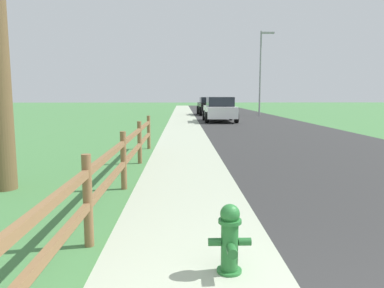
# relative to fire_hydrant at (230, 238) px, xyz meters

# --- Properties ---
(ground_plane) EXTENTS (120.00, 120.00, 0.00)m
(ground_plane) POSITION_rel_fire_hydrant_xyz_m (0.62, 23.32, -0.36)
(ground_plane) COLOR #447B42
(road_asphalt) EXTENTS (7.00, 66.00, 0.01)m
(road_asphalt) POSITION_rel_fire_hydrant_xyz_m (4.12, 25.32, -0.36)
(road_asphalt) COLOR #2D2D2D
(road_asphalt) RESTS_ON ground
(curb_concrete) EXTENTS (6.00, 66.00, 0.01)m
(curb_concrete) POSITION_rel_fire_hydrant_xyz_m (-2.38, 25.32, -0.36)
(curb_concrete) COLOR #A5AE96
(curb_concrete) RESTS_ON ground
(grass_verge) EXTENTS (5.00, 66.00, 0.00)m
(grass_verge) POSITION_rel_fire_hydrant_xyz_m (-3.88, 25.32, -0.35)
(grass_verge) COLOR #447B42
(grass_verge) RESTS_ON ground
(fire_hydrant) EXTENTS (0.43, 0.36, 0.70)m
(fire_hydrant) POSITION_rel_fire_hydrant_xyz_m (0.00, 0.00, 0.00)
(fire_hydrant) COLOR #287233
(fire_hydrant) RESTS_ON ground
(rail_fence) EXTENTS (0.11, 10.56, 1.10)m
(rail_fence) POSITION_rel_fire_hydrant_xyz_m (-1.56, 3.29, 0.28)
(rail_fence) COLOR brown
(rail_fence) RESTS_ON ground
(parked_suv_white) EXTENTS (2.10, 4.41, 1.64)m
(parked_suv_white) POSITION_rel_fire_hydrant_xyz_m (2.04, 20.88, 0.47)
(parked_suv_white) COLOR white
(parked_suv_white) RESTS_ON ground
(parked_car_black) EXTENTS (2.09, 4.29, 1.58)m
(parked_car_black) POSITION_rel_fire_hydrant_xyz_m (1.97, 29.42, 0.44)
(parked_car_black) COLOR black
(parked_car_black) RESTS_ON ground
(street_lamp) EXTENTS (1.17, 0.20, 7.07)m
(street_lamp) POSITION_rel_fire_hydrant_xyz_m (6.27, 27.79, 3.79)
(street_lamp) COLOR gray
(street_lamp) RESTS_ON ground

